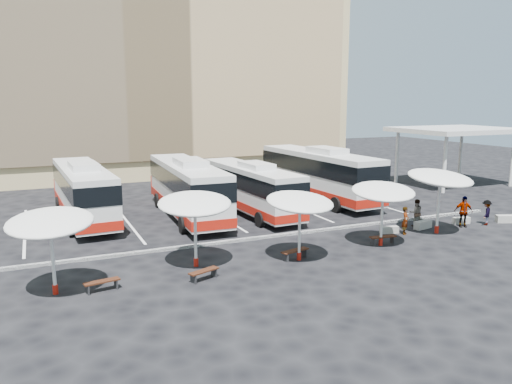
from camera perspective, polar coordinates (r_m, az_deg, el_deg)
name	(u,v)px	position (r m, az deg, el deg)	size (l,w,h in m)	color
ground	(262,241)	(27.73, 0.64, -5.67)	(120.00, 120.00, 0.00)	black
sandstone_building	(139,53)	(57.35, -13.25, 15.17)	(42.00, 18.25, 29.60)	tan
service_canopy	(455,131)	(49.11, 21.83, 6.45)	(10.00, 8.00, 5.20)	silver
curb_divider	(258,238)	(28.15, 0.22, -5.26)	(34.00, 0.25, 0.15)	black
bay_lines	(214,212)	(34.93, -4.85, -2.29)	(24.15, 12.00, 0.01)	white
bus_0	(83,190)	(34.18, -19.16, 0.24)	(3.22, 12.25, 3.86)	silver
bus_1	(187,187)	(33.44, -7.89, 0.63)	(3.33, 12.67, 3.99)	silver
bus_2	(250,187)	(34.22, -0.69, 0.62)	(3.08, 11.48, 3.61)	silver
bus_3	(318,173)	(39.04, 7.10, 2.22)	(3.54, 13.32, 4.19)	silver
sunshade_0	(50,223)	(21.26, -22.47, -3.26)	(4.11, 4.14, 3.50)	silver
sunshade_1	(195,204)	(23.13, -7.02, -1.34)	(3.98, 4.02, 3.55)	silver
sunshade_2	(300,202)	(23.99, 5.04, -1.17)	(3.71, 3.74, 3.40)	silver
sunshade_3	(383,192)	(27.19, 14.32, 0.04)	(4.21, 4.23, 3.46)	silver
sunshade_4	(440,178)	(30.64, 20.30, 1.49)	(4.24, 4.28, 3.85)	silver
wood_bench_0	(102,283)	(21.68, -17.20, -9.93)	(1.49, 0.62, 0.44)	black
wood_bench_1	(204,272)	(22.05, -5.98, -9.14)	(1.49, 0.89, 0.45)	black
wood_bench_2	(295,252)	(24.75, 4.48, -6.86)	(1.58, 0.75, 0.47)	black
wood_bench_3	(383,238)	(27.96, 14.30, -5.12)	(1.53, 0.56, 0.46)	black
conc_bench_0	(389,230)	(30.38, 14.98, -4.20)	(1.07, 0.36, 0.40)	gray
conc_bench_1	(423,225)	(32.01, 18.53, -3.57)	(1.28, 0.43, 0.48)	gray
conc_bench_2	(461,220)	(34.12, 22.41, -3.03)	(1.09, 0.36, 0.41)	gray
conc_bench_3	(506,219)	(35.62, 26.68, -2.76)	(1.27, 0.42, 0.48)	gray
passenger_0	(406,221)	(30.26, 16.73, -3.15)	(0.59, 0.39, 1.63)	black
passenger_1	(417,213)	(32.28, 17.88, -2.29)	(0.83, 0.65, 1.71)	black
passenger_2	(463,212)	(33.15, 22.61, -2.08)	(1.13, 0.47, 1.93)	black
passenger_3	(486,213)	(34.25, 24.79, -2.15)	(1.03, 0.59, 1.59)	black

